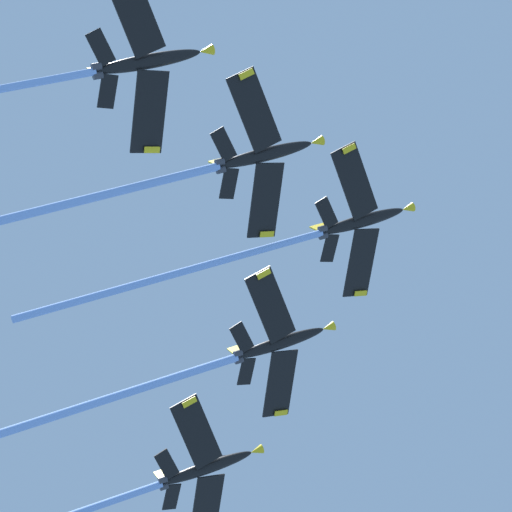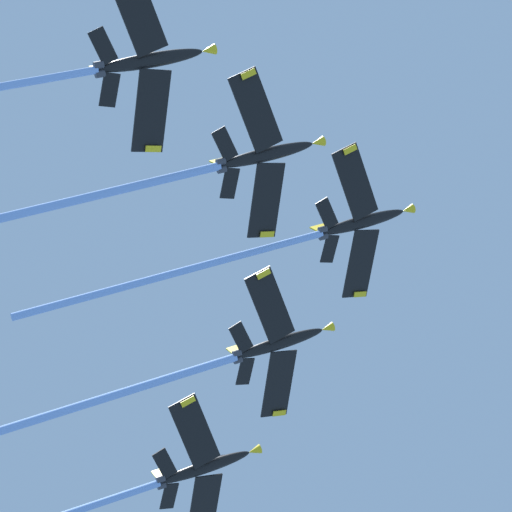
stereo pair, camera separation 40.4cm
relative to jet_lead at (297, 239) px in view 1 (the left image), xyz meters
The scene contains 5 objects.
jet_lead is the anchor object (origin of this frame).
jet_left_wing 19.28m from the jet_lead, 121.11° to the right, with size 19.67×45.72×23.64m.
jet_right_wing 20.99m from the jet_lead, 42.17° to the right, with size 20.54×55.35×29.15m.
jet_left_outer 38.03m from the jet_lead, 122.65° to the right, with size 21.29×53.50×27.35m.
jet_right_outer 34.71m from the jet_lead, 30.89° to the right, with size 19.83×49.40×27.04m.
Camera 1 is at (15.90, 2.29, 1.91)m, focal length 69.05 mm.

